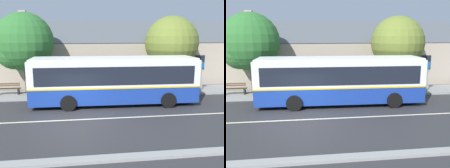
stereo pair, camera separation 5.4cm
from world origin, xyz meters
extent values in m
plane|color=#2D2D30|center=(0.00, 0.00, 0.00)|extent=(300.00, 300.00, 0.00)
cube|color=gray|center=(0.00, 6.00, 0.07)|extent=(60.00, 3.00, 0.15)
cube|color=gray|center=(0.00, -4.75, 0.06)|extent=(60.00, 0.50, 0.12)
cube|color=beige|center=(0.00, 0.00, 0.00)|extent=(60.00, 0.16, 0.01)
cube|color=tan|center=(2.00, 12.59, 1.94)|extent=(26.49, 8.57, 3.87)
cube|color=#4C5156|center=(2.00, 10.45, 4.90)|extent=(27.09, 4.35, 2.20)
cube|color=#4C5156|center=(2.00, 14.73, 4.90)|extent=(27.09, 4.35, 2.20)
cube|color=tan|center=(-5.29, 13.45, 6.43)|extent=(0.70, 0.70, 1.20)
cube|color=black|center=(2.00, 8.28, 2.13)|extent=(1.10, 0.06, 1.30)
cube|color=black|center=(11.27, 8.28, 2.13)|extent=(1.10, 0.06, 1.30)
cube|color=#4C3323|center=(5.97, 8.28, 1.05)|extent=(1.00, 0.06, 2.10)
cube|color=navy|center=(2.54, 2.90, 0.80)|extent=(11.06, 2.78, 1.06)
cube|color=gold|center=(2.54, 2.90, 1.38)|extent=(11.09, 2.81, 0.10)
cube|color=white|center=(2.54, 2.90, 2.26)|extent=(11.06, 2.78, 1.66)
cube|color=white|center=(2.54, 2.90, 3.15)|extent=(10.84, 2.65, 0.12)
cube|color=black|center=(2.57, 4.16, 2.16)|extent=(10.12, 0.29, 1.16)
cube|color=black|center=(2.50, 1.64, 2.16)|extent=(10.12, 0.29, 1.16)
cube|color=black|center=(8.06, 2.76, 2.16)|extent=(0.10, 2.20, 1.16)
cube|color=black|center=(8.06, 2.76, 2.95)|extent=(0.09, 1.75, 0.24)
cube|color=black|center=(8.08, 2.76, 0.40)|extent=(0.14, 2.50, 0.28)
cube|color=#B21919|center=(1.19, 4.21, 0.80)|extent=(3.08, 0.11, 0.74)
cube|color=black|center=(6.86, 4.06, 1.51)|extent=(0.90, 0.05, 2.46)
cylinder|color=black|center=(5.98, 4.06, 0.50)|extent=(1.01, 0.31, 1.00)
cylinder|color=black|center=(5.91, 1.56, 0.50)|extent=(1.01, 0.31, 1.00)
cylinder|color=black|center=(-0.46, 4.23, 0.50)|extent=(1.01, 0.31, 1.00)
cylinder|color=black|center=(-0.52, 1.73, 0.50)|extent=(1.01, 0.31, 1.00)
cube|color=brown|center=(-5.23, 6.24, 0.60)|extent=(1.89, 0.10, 0.04)
cube|color=brown|center=(-5.23, 6.10, 0.60)|extent=(1.89, 0.10, 0.04)
cube|color=brown|center=(-5.23, 5.95, 0.60)|extent=(1.89, 0.10, 0.04)
cube|color=brown|center=(-5.23, 5.83, 0.90)|extent=(1.89, 0.04, 0.10)
cube|color=brown|center=(-5.23, 5.83, 1.04)|extent=(1.89, 0.04, 0.10)
cube|color=black|center=(-4.47, 6.10, 0.38)|extent=(0.08, 0.43, 0.45)
cube|color=brown|center=(-1.20, 5.66, 0.60)|extent=(1.83, 0.10, 0.04)
cube|color=brown|center=(-1.20, 5.52, 0.60)|extent=(1.83, 0.10, 0.04)
cube|color=brown|center=(-1.20, 5.37, 0.60)|extent=(1.83, 0.10, 0.04)
cube|color=brown|center=(-1.20, 5.25, 0.90)|extent=(1.83, 0.04, 0.10)
cube|color=brown|center=(-1.20, 5.25, 1.04)|extent=(1.83, 0.04, 0.10)
cube|color=black|center=(-0.47, 5.52, 0.38)|extent=(0.08, 0.43, 0.45)
cube|color=black|center=(-1.93, 5.52, 0.38)|extent=(0.08, 0.43, 0.45)
cylinder|color=#4C3828|center=(8.00, 6.93, 1.27)|extent=(0.31, 0.31, 2.54)
sphere|color=olive|center=(8.00, 6.93, 3.99)|extent=(4.46, 4.46, 4.46)
sphere|color=olive|center=(8.30, 6.50, 3.33)|extent=(2.98, 2.98, 2.98)
cylinder|color=#4C3828|center=(-3.95, 6.89, 1.32)|extent=(0.32, 0.32, 2.65)
sphere|color=#2D6B2D|center=(-3.95, 6.89, 4.13)|extent=(4.55, 4.55, 4.55)
sphere|color=#2D6B2D|center=(-4.65, 6.45, 3.44)|extent=(2.81, 2.81, 2.81)
cylinder|color=gray|center=(9.88, 5.00, 1.35)|extent=(0.07, 0.07, 2.40)
cube|color=#1959A5|center=(9.88, 4.98, 2.30)|extent=(0.36, 0.03, 0.48)
camera|label=1|loc=(0.15, -13.49, 4.79)|focal=40.00mm
camera|label=2|loc=(0.20, -13.50, 4.79)|focal=40.00mm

